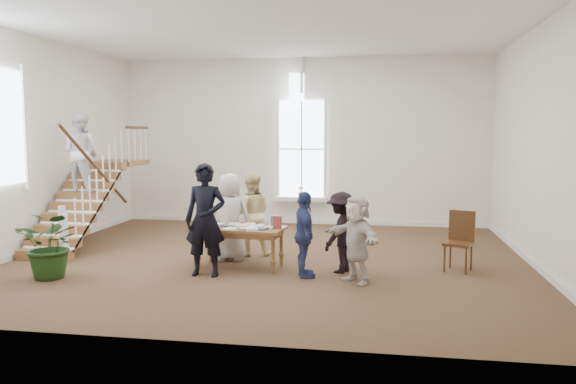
% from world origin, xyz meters
% --- Properties ---
extents(ground, '(10.00, 10.00, 0.00)m').
position_xyz_m(ground, '(0.00, 0.00, 0.00)').
color(ground, '#402619').
rests_on(ground, ground).
extents(room_shell, '(10.49, 10.00, 10.00)m').
position_xyz_m(room_shell, '(-0.00, 4.39, 0.40)').
color(room_shell, silver).
rests_on(room_shell, ground).
extents(staircase, '(1.10, 4.10, 2.92)m').
position_xyz_m(staircase, '(-4.34, 0.75, 1.62)').
color(staircase, brown).
rests_on(staircase, ground).
extents(library_table, '(1.67, 0.92, 0.82)m').
position_xyz_m(library_table, '(-0.37, -0.81, 0.68)').
color(library_table, brown).
rests_on(library_table, ground).
extents(police_officer, '(0.72, 0.48, 1.97)m').
position_xyz_m(police_officer, '(-0.85, -1.45, 0.98)').
color(police_officer, black).
rests_on(police_officer, ground).
extents(elderly_woman, '(0.84, 0.56, 1.71)m').
position_xyz_m(elderly_woman, '(-0.75, -0.20, 0.86)').
color(elderly_woman, beige).
rests_on(elderly_woman, ground).
extents(person_yellow, '(0.95, 0.81, 1.70)m').
position_xyz_m(person_yellow, '(-0.45, 0.30, 0.85)').
color(person_yellow, '#F9E39C').
rests_on(person_yellow, ground).
extents(woman_cluster_a, '(0.59, 0.94, 1.49)m').
position_xyz_m(woman_cluster_a, '(0.85, -1.27, 0.75)').
color(woman_cluster_a, navy).
rests_on(woman_cluster_a, ground).
extents(woman_cluster_b, '(0.88, 1.07, 1.45)m').
position_xyz_m(woman_cluster_b, '(1.45, -0.82, 0.72)').
color(woman_cluster_b, black).
rests_on(woman_cluster_b, ground).
extents(woman_cluster_c, '(1.20, 1.33, 1.47)m').
position_xyz_m(woman_cluster_c, '(1.75, -1.47, 0.73)').
color(woman_cluster_c, silver).
rests_on(woman_cluster_c, ground).
extents(floor_plant, '(1.10, 0.97, 1.16)m').
position_xyz_m(floor_plant, '(-3.40, -2.05, 0.58)').
color(floor_plant, '#173310').
rests_on(floor_plant, ground).
extents(side_chair, '(0.61, 0.61, 1.08)m').
position_xyz_m(side_chair, '(3.57, -0.33, 0.61)').
color(side_chair, '#371D0F').
rests_on(side_chair, ground).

